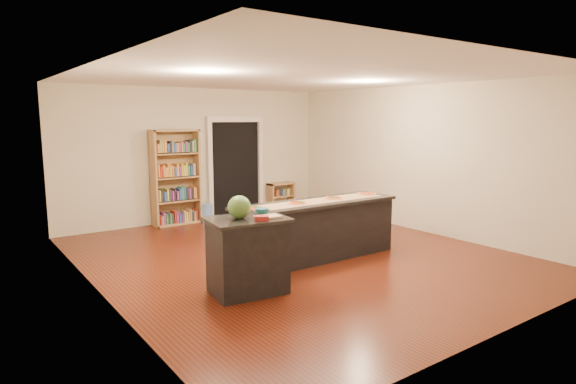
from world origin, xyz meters
TOP-DOWN VIEW (x-y plane):
  - room at (0.00, 0.00)m, footprint 6.00×7.00m
  - doorway at (0.90, 3.46)m, footprint 1.40×0.09m
  - kitchen_island at (0.15, -0.33)m, footprint 2.75×0.75m
  - side_counter at (-1.48, -0.99)m, footprint 0.97×0.71m
  - bookshelf at (-0.61, 3.28)m, footprint 0.97×0.35m
  - low_shelf at (2.04, 3.31)m, footprint 0.65×0.28m
  - waste_bin at (-0.01, 3.14)m, footprint 0.26×0.26m
  - kraft_paper at (0.15, -0.34)m, footprint 2.39×0.45m
  - watermelon at (-1.57, -0.95)m, footprint 0.28×0.28m
  - cutting_board at (-1.26, -1.12)m, footprint 0.33×0.24m
  - package_red at (-1.42, -1.22)m, footprint 0.20×0.19m
  - package_teal at (-1.18, -0.85)m, footprint 0.18×0.18m
  - pizza_a at (-0.95, -0.33)m, footprint 0.27×0.27m
  - pizza_b at (-0.21, -0.33)m, footprint 0.27×0.27m
  - pizza_c at (0.52, -0.32)m, footprint 0.29×0.29m
  - pizza_d at (1.25, -0.32)m, footprint 0.32×0.32m

SIDE VIEW (x-z plane):
  - waste_bin at x=-0.01m, z-range 0.00..0.38m
  - low_shelf at x=2.04m, z-range 0.00..0.65m
  - kitchen_island at x=0.15m, z-range 0.00..0.91m
  - side_counter at x=-1.48m, z-range 0.00..0.96m
  - kraft_paper at x=0.15m, z-range 0.91..0.91m
  - pizza_a at x=-0.95m, z-range 0.91..0.93m
  - pizza_b at x=-0.21m, z-range 0.91..0.93m
  - pizza_c at x=0.52m, z-range 0.91..0.93m
  - pizza_d at x=1.25m, z-range 0.91..0.93m
  - cutting_board at x=-1.26m, z-range 0.96..0.98m
  - bookshelf at x=-0.61m, z-range 0.00..1.95m
  - package_red at x=-1.42m, z-range 0.96..1.02m
  - package_teal at x=-1.18m, z-range 0.96..1.02m
  - watermelon at x=-1.57m, z-range 0.96..1.24m
  - doorway at x=0.90m, z-range 0.10..2.31m
  - room at x=0.00m, z-range 0.00..2.80m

